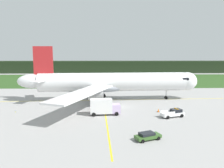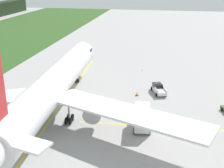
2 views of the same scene
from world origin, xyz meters
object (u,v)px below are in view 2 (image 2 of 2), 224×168
Objects in this scene: airliner at (52,87)px; apron_cone at (137,94)px; catering_truck at (142,116)px; ops_pickup_truck at (158,89)px.

apron_cone is at bearing -49.64° from airliner.
airliner is 16.30m from catering_truck.
apron_cone is at bearing 119.61° from ops_pickup_truck.
apron_cone is (11.61, -13.66, -4.88)m from airliner.
airliner is 65.64× the size of apron_cone.
catering_truck is at bearing -170.40° from apron_cone.
catering_truck is (-1.52, -15.88, -3.32)m from airliner.
airliner is 23.22m from ops_pickup_truck.
ops_pickup_truck is at bearing -7.58° from catering_truck.
catering_truck is (-15.58, 2.07, 1.05)m from ops_pickup_truck.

